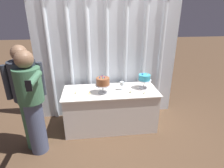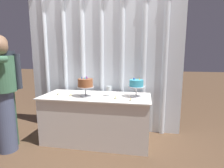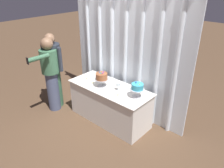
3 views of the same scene
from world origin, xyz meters
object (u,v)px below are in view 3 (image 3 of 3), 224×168
Objects in this scene: wine_glass at (118,85)px; cake_table at (110,103)px; tealight_far_right at (125,101)px; tealight_near_right at (118,95)px; cake_display_nearright at (137,88)px; tealight_near_left at (92,83)px; cake_display_nearleft at (102,77)px; guest_man_dark_suit at (53,69)px; tealight_far_left at (87,78)px; guest_girl_blue_dress at (50,72)px.

cake_table is at bearing -177.41° from wine_glass.
tealight_near_right is at bearing 162.29° from tealight_far_right.
cake_display_nearright reaches higher than tealight_near_right.
cake_table is 33.98× the size of tealight_near_left.
cake_display_nearleft is 0.19× the size of guest_man_dark_suit.
tealight_near_left is at bearing -172.55° from cake_display_nearleft.
cake_table is 1.41m from guest_man_dark_suit.
tealight_near_right is at bearing -6.02° from tealight_far_left.
tealight_far_left is at bearing 26.99° from guest_man_dark_suit.
guest_man_dark_suit is at bearing -165.19° from wine_glass.
tealight_far_right is 0.02× the size of guest_man_dark_suit.
cake_display_nearright is (0.61, 0.03, 0.55)m from cake_table.
tealight_far_left is at bearing 171.66° from tealight_far_right.
cake_display_nearright is at bearing 8.12° from tealight_near_left.
cake_table is 0.71m from tealight_far_left.
tealight_near_left and tealight_far_right have the same top height.
cake_table is 0.70m from tealight_far_right.
wine_glass is at bearing 2.59° from cake_table.
wine_glass is at bearing -176.44° from cake_display_nearright.
tealight_far_right is at bearing -8.34° from tealight_far_left.
cake_display_nearleft is 0.75m from cake_display_nearright.
tealight_far_right is (0.34, -0.22, -0.10)m from wine_glass.
guest_man_dark_suit is 1.03× the size of guest_girl_blue_dress.
guest_man_dark_suit is (-0.90, -0.27, 0.13)m from tealight_near_left.
tealight_far_left is at bearing -176.40° from wine_glass.
wine_glass reaches higher than tealight_far_right.
wine_glass is 3.58× the size of tealight_far_left.
cake_display_nearleft reaches higher than tealight_near_left.
cake_display_nearright is at bearing 17.09° from guest_girl_blue_dress.
tealight_near_left is (-0.36, -0.10, 0.38)m from cake_table.
cake_table is 0.58m from cake_display_nearleft.
cake_display_nearleft is at bearing 15.10° from guest_man_dark_suit.
tealight_near_right reaches higher than tealight_far_left.
tealight_near_left is 0.03× the size of guest_man_dark_suit.
tealight_far_right is at bearing -104.44° from cake_display_nearright.
guest_girl_blue_dress is (-1.17, -0.51, 0.50)m from cake_table.
cake_display_nearleft is at bearing 168.85° from tealight_far_right.
guest_girl_blue_dress reaches higher than cake_display_nearright.
cake_display_nearleft is 1.08× the size of cake_display_nearright.
wine_glass reaches higher than tealight_near_left.
guest_man_dark_suit is (-1.12, -0.30, -0.05)m from cake_display_nearleft.
guest_man_dark_suit is at bearing -174.68° from tealight_far_right.
tealight_near_left is at bearing 26.91° from guest_girl_blue_dress.
cake_display_nearleft is at bearing -171.68° from cake_display_nearright.
cake_display_nearleft reaches higher than cake_display_nearright.
tealight_near_right is at bearing -23.02° from cake_table.
cake_display_nearleft is 0.50m from tealight_far_left.
wine_glass is 0.59m from tealight_near_left.
guest_man_dark_suit is 0.16m from guest_girl_blue_dress.
guest_man_dark_suit is at bearing -171.45° from tealight_near_right.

